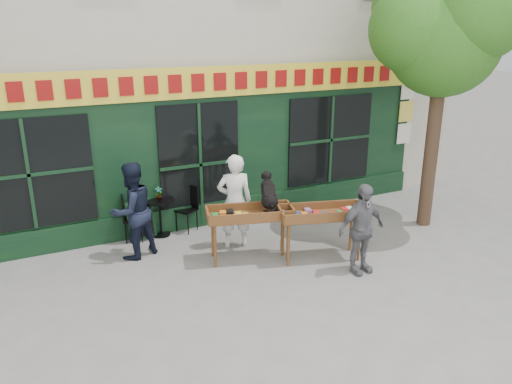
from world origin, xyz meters
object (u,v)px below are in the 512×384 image
dog (269,190)px  woman (235,201)px  bistro_table (160,210)px  man_left (132,211)px  man_right (361,229)px  book_cart_right (322,216)px  book_cart_center (250,217)px

dog → woman: 0.87m
woman → bistro_table: 1.64m
bistro_table → man_left: (-0.70, -0.74, 0.35)m
man_right → bistro_table: (-2.61, 3.06, -0.25)m
man_right → man_left: bearing=141.6°
dog → man_left: size_ratio=0.34×
dog → book_cart_right: (0.81, -0.49, -0.47)m
dog → man_left: 2.48m
book_cart_center → bistro_table: (-1.14, 1.77, -0.28)m
dog → man_left: bearing=169.5°
book_cart_center → dog: size_ratio=2.69×
dog → man_right: (1.11, -1.24, -0.50)m
woman → man_right: woman is taller
woman → man_right: (1.46, -1.94, -0.11)m
book_cart_right → woman: bearing=151.0°
book_cart_center → man_left: bearing=166.5°
book_cart_right → man_left: (-3.01, 1.57, 0.07)m
book_cart_right → man_right: size_ratio=1.02×
bistro_table → man_left: size_ratio=0.43×
book_cart_right → man_right: man_right is taller
book_cart_center → woman: size_ratio=0.89×
bistro_table → man_left: man_left is taller
book_cart_right → bistro_table: (-2.31, 2.31, -0.28)m
man_right → woman: bearing=123.7°
woman → man_right: 2.44m
bistro_table → man_left: 1.07m
book_cart_right → bistro_table: book_cart_right is taller
bistro_table → dog: bearing=-50.6°
dog → man_right: dog is taller
woman → man_left: woman is taller
dog → woman: bearing=132.4°
man_right → bistro_table: size_ratio=2.08×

